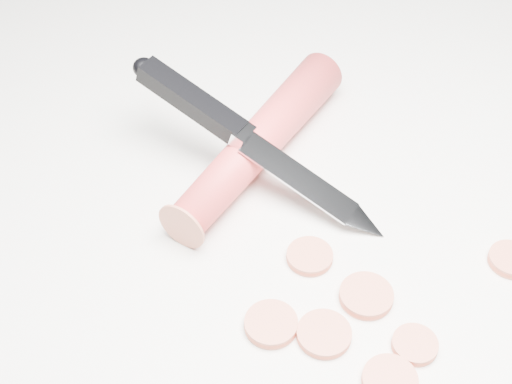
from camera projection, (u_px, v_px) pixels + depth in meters
name	position (u px, v px, depth m)	size (l,w,h in m)	color
ground	(349.00, 248.00, 0.50)	(2.40, 2.40, 0.00)	silver
carrot	(260.00, 141.00, 0.55)	(0.03, 0.03, 0.21)	red
carrot_slice_0	(271.00, 324.00, 0.46)	(0.03, 0.03, 0.01)	#C26045
carrot_slice_1	(324.00, 334.00, 0.45)	(0.03, 0.03, 0.01)	#C26045
carrot_slice_2	(366.00, 296.00, 0.47)	(0.04, 0.04, 0.01)	#C26045
carrot_slice_3	(415.00, 345.00, 0.45)	(0.03, 0.03, 0.01)	#C26045
carrot_slice_4	(511.00, 260.00, 0.49)	(0.03, 0.03, 0.01)	#C26045
carrot_slice_5	(310.00, 256.00, 0.49)	(0.03, 0.03, 0.01)	#C26045
carrot_slice_6	(390.00, 380.00, 0.43)	(0.03, 0.03, 0.01)	#C26045
kitchen_knife	(257.00, 143.00, 0.52)	(0.16, 0.19, 0.08)	silver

